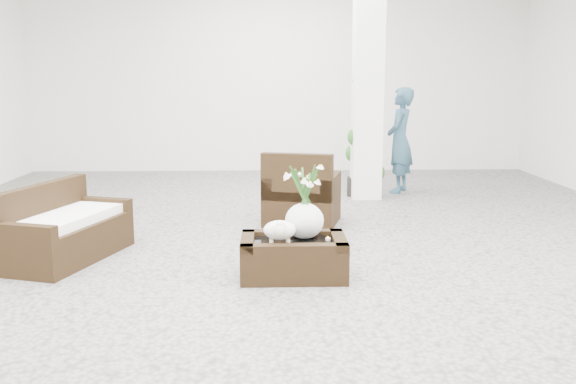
{
  "coord_description": "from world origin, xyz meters",
  "views": [
    {
      "loc": [
        -0.18,
        -6.0,
        1.71
      ],
      "look_at": [
        0.0,
        -0.1,
        0.62
      ],
      "focal_mm": 39.11,
      "sensor_mm": 36.0,
      "label": 1
    }
  ],
  "objects_px": {
    "coffee_table": "(293,259)",
    "topiary": "(362,137)",
    "armchair": "(302,187)",
    "loveseat": "(67,223)"
  },
  "relations": [
    {
      "from": "loveseat",
      "to": "topiary",
      "type": "height_order",
      "value": "topiary"
    },
    {
      "from": "armchair",
      "to": "loveseat",
      "type": "height_order",
      "value": "armchair"
    },
    {
      "from": "coffee_table",
      "to": "topiary",
      "type": "height_order",
      "value": "topiary"
    },
    {
      "from": "armchair",
      "to": "loveseat",
      "type": "bearing_deg",
      "value": 46.35
    },
    {
      "from": "coffee_table",
      "to": "topiary",
      "type": "distance_m",
      "value": 3.94
    },
    {
      "from": "loveseat",
      "to": "coffee_table",
      "type": "bearing_deg",
      "value": -87.74
    },
    {
      "from": "coffee_table",
      "to": "topiary",
      "type": "relative_size",
      "value": 0.53
    },
    {
      "from": "armchair",
      "to": "loveseat",
      "type": "relative_size",
      "value": 0.65
    },
    {
      "from": "coffee_table",
      "to": "armchair",
      "type": "xyz_separation_m",
      "value": [
        0.19,
        2.03,
        0.28
      ]
    },
    {
      "from": "armchair",
      "to": "loveseat",
      "type": "distance_m",
      "value": 2.72
    }
  ]
}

